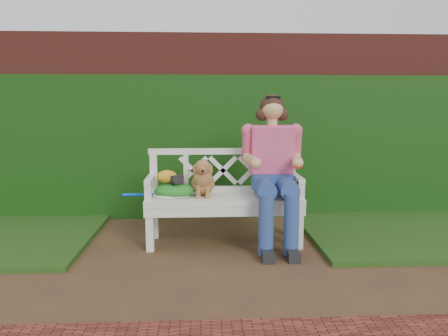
{
  "coord_description": "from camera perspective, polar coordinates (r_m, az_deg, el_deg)",
  "views": [
    {
      "loc": [
        0.02,
        -3.55,
        1.35
      ],
      "look_at": [
        0.22,
        0.62,
        0.75
      ],
      "focal_mm": 35.0,
      "sensor_mm": 36.0,
      "label": 1
    }
  ],
  "objects": [
    {
      "name": "baseball_glove",
      "position": [
        4.22,
        -7.47,
        -1.13
      ],
      "size": [
        0.22,
        0.18,
        0.12
      ],
      "primitive_type": "ellipsoid",
      "rotation": [
        0.0,
        0.0,
        -0.17
      ],
      "color": "orange",
      "rests_on": "green_bag"
    },
    {
      "name": "ground",
      "position": [
        3.8,
        -2.99,
        -12.66
      ],
      "size": [
        60.0,
        60.0,
        0.0
      ],
      "primitive_type": "plane",
      "color": "#462B1F"
    },
    {
      "name": "dog",
      "position": [
        4.22,
        -2.79,
        -1.17
      ],
      "size": [
        0.26,
        0.34,
        0.37
      ],
      "primitive_type": null,
      "rotation": [
        0.0,
        0.0,
        -0.03
      ],
      "color": "#964D20",
      "rests_on": "garden_bench"
    },
    {
      "name": "ivy_hedge",
      "position": [
        5.25,
        -3.02,
        2.71
      ],
      "size": [
        10.0,
        0.18,
        1.7
      ],
      "primitive_type": "cube",
      "color": "#1C5210",
      "rests_on": "ground"
    },
    {
      "name": "camera_item",
      "position": [
        4.19,
        -6.28,
        -1.46
      ],
      "size": [
        0.15,
        0.13,
        0.08
      ],
      "primitive_type": "cube",
      "rotation": [
        0.0,
        0.0,
        0.38
      ],
      "color": "black",
      "rests_on": "green_bag"
    },
    {
      "name": "garden_bench",
      "position": [
        4.32,
        -0.0,
        -6.72
      ],
      "size": [
        1.64,
        0.8,
        0.48
      ],
      "primitive_type": null,
      "rotation": [
        0.0,
        0.0,
        0.13
      ],
      "color": "white",
      "rests_on": "ground"
    },
    {
      "name": "green_bag",
      "position": [
        4.22,
        -6.51,
        -2.87
      ],
      "size": [
        0.42,
        0.34,
        0.13
      ],
      "primitive_type": null,
      "rotation": [
        0.0,
        0.0,
        -0.13
      ],
      "color": "#257A28",
      "rests_on": "garden_bench"
    },
    {
      "name": "grass_right",
      "position": [
        5.22,
        24.67,
        -7.3
      ],
      "size": [
        2.6,
        2.0,
        0.05
      ],
      "primitive_type": "cube",
      "color": "#1A4014",
      "rests_on": "ground"
    },
    {
      "name": "brick_wall",
      "position": [
        5.45,
        -3.03,
        5.55
      ],
      "size": [
        10.0,
        0.3,
        2.2
      ],
      "primitive_type": "cube",
      "color": "maroon",
      "rests_on": "ground"
    },
    {
      "name": "seated_woman",
      "position": [
        4.25,
        6.31,
        -0.24
      ],
      "size": [
        0.73,
        0.9,
        1.46
      ],
      "primitive_type": null,
      "rotation": [
        0.0,
        0.0,
        0.15
      ],
      "color": "#F7616C",
      "rests_on": "ground"
    },
    {
      "name": "tennis_racket",
      "position": [
        4.25,
        -7.3,
        -3.46
      ],
      "size": [
        0.69,
        0.33,
        0.03
      ],
      "primitive_type": null,
      "rotation": [
        0.0,
        0.0,
        -0.07
      ],
      "color": "beige",
      "rests_on": "garden_bench"
    }
  ]
}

